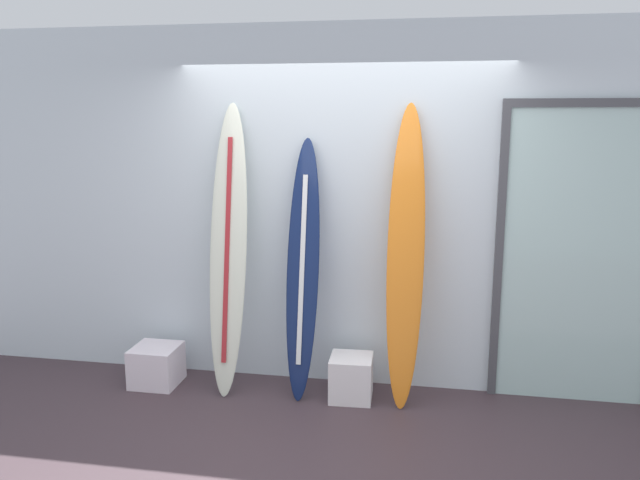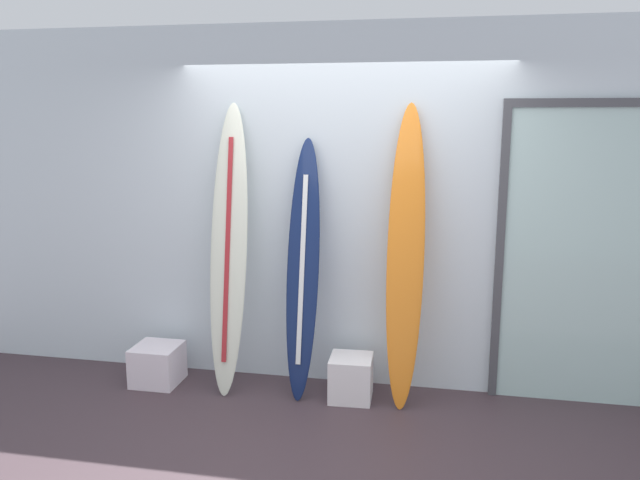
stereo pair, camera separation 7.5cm
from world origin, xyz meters
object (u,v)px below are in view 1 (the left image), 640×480
Objects in this scene: surfboard_sunset at (406,257)px; display_block_center at (157,365)px; surfboard_ivory at (228,250)px; glass_door at (578,251)px; display_block_left at (351,378)px; surfboard_navy at (303,271)px.

surfboard_sunset reaches higher than display_block_center.
display_block_center is (-0.61, -0.06, -0.95)m from surfboard_ivory.
surfboard_ivory is at bearing -174.70° from glass_door.
display_block_left is 0.15× the size of glass_door.
display_block_left is 1.57m from display_block_center.
surfboard_sunset is 6.71× the size of display_block_left.
glass_door is at bearing 10.12° from display_block_left.
display_block_center is at bearing -174.56° from glass_door.
surfboard_ivory is 0.60m from surfboard_navy.
surfboard_navy is 0.88× the size of surfboard_sunset.
surfboard_sunset is 1.02m from display_block_left.
surfboard_navy is 0.88× the size of glass_door.
surfboard_sunset is at bearing 0.60° from surfboard_ivory.
display_block_left is (0.38, -0.06, -0.80)m from surfboard_navy.
display_block_center is at bearing -177.71° from surfboard_sunset.
surfboard_sunset is at bearing -169.67° from glass_door.
display_block_center is 0.16× the size of glass_door.
surfboard_sunset is 1.26m from glass_door.
display_block_center is (-1.57, -0.01, -0.01)m from display_block_left.
display_block_left is (0.96, -0.05, -0.94)m from surfboard_ivory.
glass_door reaches higher than display_block_center.
surfboard_ivory is 1.35m from display_block_left.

